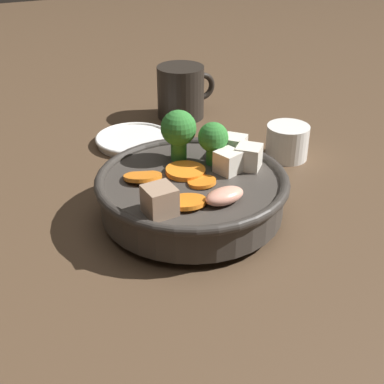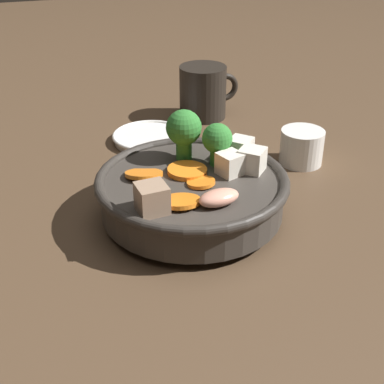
# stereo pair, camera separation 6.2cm
# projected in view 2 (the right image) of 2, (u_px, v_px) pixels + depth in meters

# --- Properties ---
(ground_plane) EXTENTS (3.00, 3.00, 0.00)m
(ground_plane) POSITION_uv_depth(u_px,v_px,m) (192.00, 217.00, 0.64)
(ground_plane) COLOR #4C3826
(stirfry_bowl) EXTENTS (0.22, 0.22, 0.11)m
(stirfry_bowl) POSITION_uv_depth(u_px,v_px,m) (193.00, 188.00, 0.62)
(stirfry_bowl) COLOR #38332D
(stirfry_bowl) RESTS_ON ground_plane
(side_saucer) EXTENTS (0.12, 0.12, 0.01)m
(side_saucer) POSITION_uv_depth(u_px,v_px,m) (150.00, 137.00, 0.83)
(side_saucer) COLOR white
(side_saucer) RESTS_ON ground_plane
(tea_cup) EXTENTS (0.06, 0.06, 0.05)m
(tea_cup) POSITION_uv_depth(u_px,v_px,m) (302.00, 147.00, 0.75)
(tea_cup) COLOR white
(tea_cup) RESTS_ON ground_plane
(dark_mug) EXTENTS (0.10, 0.08, 0.09)m
(dark_mug) POSITION_uv_depth(u_px,v_px,m) (204.00, 92.00, 0.90)
(dark_mug) COLOR black
(dark_mug) RESTS_ON ground_plane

